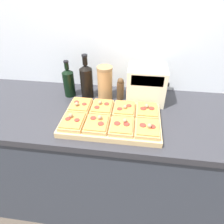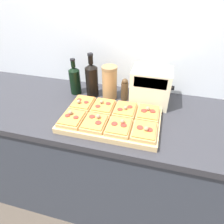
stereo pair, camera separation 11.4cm
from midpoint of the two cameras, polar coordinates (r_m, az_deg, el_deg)
The scene contains 16 objects.
wall_back at distance 1.41m, azimuth 0.67°, elevation 19.90°, with size 6.00×0.06×2.50m.
kitchen_counter at distance 1.55m, azimuth -1.24°, elevation -13.79°, with size 2.63×0.67×0.91m.
cutting_board at distance 1.14m, azimuth -3.07°, elevation -2.45°, with size 0.55×0.34×0.03m, color tan.
pizza_slice_back_left at distance 1.24m, azimuth -11.66°, elevation 1.78°, with size 0.12×0.15×0.05m.
pizza_slice_back_midleft at distance 1.20m, azimuth -5.58°, elevation 1.34°, with size 0.12×0.15×0.05m.
pizza_slice_back_midright at distance 1.18m, azimuth 0.78°, elevation 0.84°, with size 0.12×0.15×0.05m.
pizza_slice_back_right at distance 1.18m, azimuth 7.26°, elevation 0.35°, with size 0.12×0.15×0.05m.
pizza_slice_front_left at distance 1.12m, azimuth -14.10°, elevation -2.81°, with size 0.12×0.15×0.05m.
pizza_slice_front_midleft at distance 1.08m, azimuth -7.38°, elevation -3.46°, with size 0.12×0.15×0.05m.
pizza_slice_front_midright at distance 1.05m, azimuth -0.30°, elevation -4.14°, with size 0.12×0.15×0.05m.
pizza_slice_front_right at distance 1.05m, azimuth 6.99°, elevation -4.76°, with size 0.12×0.15×0.05m.
olive_oil_bottle at distance 1.40m, azimuth -14.59°, elevation 8.27°, with size 0.08×0.08×0.25m.
wine_bottle at distance 1.35m, azimuth -9.74°, elevation 8.82°, with size 0.08×0.08×0.30m.
grain_jar_tall at distance 1.33m, azimuth -4.53°, elevation 8.24°, with size 0.10×0.10×0.22m.
pepper_mill at distance 1.33m, azimuth -0.09°, elevation 6.53°, with size 0.05×0.05×0.15m.
toaster_oven at distance 1.30m, azimuth 7.23°, elevation 7.65°, with size 0.26×0.18×0.23m.
Camera 1 is at (0.11, -0.68, 1.63)m, focal length 32.00 mm.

